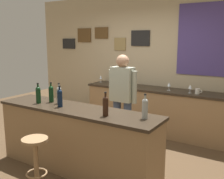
% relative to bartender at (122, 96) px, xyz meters
% --- Properties ---
extents(ground_plane, '(10.00, 10.00, 0.00)m').
position_rel_bartender_xyz_m(ground_plane, '(-0.22, -0.53, -0.94)').
color(ground_plane, '#4C3823').
extents(back_wall, '(6.00, 0.09, 2.80)m').
position_rel_bartender_xyz_m(back_wall, '(-0.19, 1.50, 0.48)').
color(back_wall, tan).
rests_on(back_wall, ground_plane).
extents(bar_counter, '(2.51, 0.60, 0.92)m').
position_rel_bartender_xyz_m(bar_counter, '(-0.22, -0.93, -0.47)').
color(bar_counter, olive).
rests_on(bar_counter, ground_plane).
extents(side_counter, '(3.08, 0.56, 0.90)m').
position_rel_bartender_xyz_m(side_counter, '(0.18, 1.12, -0.48)').
color(side_counter, olive).
rests_on(side_counter, ground_plane).
extents(bartender, '(0.52, 0.21, 1.62)m').
position_rel_bartender_xyz_m(bartender, '(0.00, 0.00, 0.00)').
color(bartender, '#384766').
rests_on(bartender, ground_plane).
extents(bar_stool, '(0.32, 0.32, 0.68)m').
position_rel_bartender_xyz_m(bar_stool, '(-0.29, -1.61, -0.48)').
color(bar_stool, olive).
rests_on(bar_stool, ground_plane).
extents(wine_bottle_a, '(0.07, 0.07, 0.31)m').
position_rel_bartender_xyz_m(wine_bottle_a, '(-0.86, -1.01, 0.12)').
color(wine_bottle_a, black).
rests_on(wine_bottle_a, bar_counter).
extents(wine_bottle_b, '(0.07, 0.07, 0.31)m').
position_rel_bartender_xyz_m(wine_bottle_b, '(-0.75, -0.85, 0.12)').
color(wine_bottle_b, black).
rests_on(wine_bottle_b, bar_counter).
extents(wine_bottle_c, '(0.07, 0.07, 0.31)m').
position_rel_bartender_xyz_m(wine_bottle_c, '(-0.59, -0.85, 0.12)').
color(wine_bottle_c, '#999E99').
rests_on(wine_bottle_c, bar_counter).
extents(wine_bottle_d, '(0.07, 0.07, 0.31)m').
position_rel_bartender_xyz_m(wine_bottle_d, '(-0.44, -0.99, 0.12)').
color(wine_bottle_d, black).
rests_on(wine_bottle_d, bar_counter).
extents(wine_bottle_e, '(0.07, 0.07, 0.31)m').
position_rel_bartender_xyz_m(wine_bottle_e, '(0.35, -1.02, 0.12)').
color(wine_bottle_e, black).
rests_on(wine_bottle_e, bar_counter).
extents(wine_bottle_f, '(0.07, 0.07, 0.31)m').
position_rel_bartender_xyz_m(wine_bottle_f, '(0.82, -0.86, 0.12)').
color(wine_bottle_f, '#999E99').
rests_on(wine_bottle_f, bar_counter).
extents(wine_glass_a, '(0.07, 0.07, 0.16)m').
position_rel_bartender_xyz_m(wine_glass_a, '(-1.26, 1.19, 0.07)').
color(wine_glass_a, silver).
rests_on(wine_glass_a, side_counter).
extents(wine_glass_b, '(0.07, 0.07, 0.16)m').
position_rel_bartender_xyz_m(wine_glass_b, '(-0.97, 1.20, 0.07)').
color(wine_glass_b, silver).
rests_on(wine_glass_b, side_counter).
extents(wine_glass_c, '(0.07, 0.07, 0.16)m').
position_rel_bartender_xyz_m(wine_glass_c, '(-0.36, 1.15, 0.07)').
color(wine_glass_c, silver).
rests_on(wine_glass_c, side_counter).
extents(wine_glass_d, '(0.07, 0.07, 0.16)m').
position_rel_bartender_xyz_m(wine_glass_d, '(0.39, 1.08, 0.07)').
color(wine_glass_d, silver).
rests_on(wine_glass_d, side_counter).
extents(wine_glass_e, '(0.07, 0.07, 0.16)m').
position_rel_bartender_xyz_m(wine_glass_e, '(0.81, 1.05, 0.07)').
color(wine_glass_e, silver).
rests_on(wine_glass_e, side_counter).
extents(coffee_mug, '(0.12, 0.08, 0.09)m').
position_rel_bartender_xyz_m(coffee_mug, '(0.94, 1.04, 0.01)').
color(coffee_mug, silver).
rests_on(coffee_mug, side_counter).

